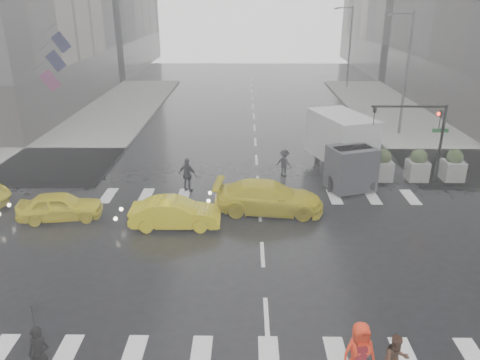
{
  "coord_description": "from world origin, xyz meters",
  "views": [
    {
      "loc": [
        -0.71,
        -16.75,
        9.8
      ],
      "look_at": [
        -0.95,
        2.0,
        2.48
      ],
      "focal_mm": 35.0,
      "sensor_mm": 36.0,
      "label": 1
    }
  ],
  "objects_px": {
    "pedestrian_orange": "(359,354)",
    "taxi_front": "(60,206)",
    "traffic_signal_pole": "(425,128)",
    "taxi_mid": "(175,213)",
    "pedestrian_brown": "(396,360)",
    "box_truck": "(343,145)"
  },
  "relations": [
    {
      "from": "pedestrian_brown",
      "to": "taxi_mid",
      "type": "height_order",
      "value": "pedestrian_brown"
    },
    {
      "from": "taxi_front",
      "to": "box_truck",
      "type": "distance_m",
      "value": 15.69
    },
    {
      "from": "taxi_front",
      "to": "box_truck",
      "type": "bearing_deg",
      "value": -75.97
    },
    {
      "from": "box_truck",
      "to": "traffic_signal_pole",
      "type": "bearing_deg",
      "value": -36.31
    },
    {
      "from": "pedestrian_brown",
      "to": "taxi_front",
      "type": "height_order",
      "value": "pedestrian_brown"
    },
    {
      "from": "pedestrian_orange",
      "to": "taxi_front",
      "type": "relative_size",
      "value": 0.5
    },
    {
      "from": "pedestrian_brown",
      "to": "taxi_mid",
      "type": "distance_m",
      "value": 11.74
    },
    {
      "from": "traffic_signal_pole",
      "to": "pedestrian_orange",
      "type": "xyz_separation_m",
      "value": [
        -6.67,
        -14.81,
        -2.26
      ]
    },
    {
      "from": "traffic_signal_pole",
      "to": "taxi_mid",
      "type": "distance_m",
      "value": 14.28
    },
    {
      "from": "traffic_signal_pole",
      "to": "taxi_mid",
      "type": "relative_size",
      "value": 1.1
    },
    {
      "from": "pedestrian_brown",
      "to": "taxi_front",
      "type": "bearing_deg",
      "value": 132.06
    },
    {
      "from": "pedestrian_brown",
      "to": "pedestrian_orange",
      "type": "relative_size",
      "value": 0.8
    },
    {
      "from": "traffic_signal_pole",
      "to": "taxi_mid",
      "type": "height_order",
      "value": "traffic_signal_pole"
    },
    {
      "from": "box_truck",
      "to": "taxi_front",
      "type": "bearing_deg",
      "value": -175.56
    },
    {
      "from": "pedestrian_brown",
      "to": "traffic_signal_pole",
      "type": "bearing_deg",
      "value": 59.14
    },
    {
      "from": "pedestrian_orange",
      "to": "taxi_front",
      "type": "bearing_deg",
      "value": 130.13
    },
    {
      "from": "pedestrian_brown",
      "to": "box_truck",
      "type": "height_order",
      "value": "box_truck"
    },
    {
      "from": "pedestrian_orange",
      "to": "traffic_signal_pole",
      "type": "bearing_deg",
      "value": 56.21
    },
    {
      "from": "taxi_front",
      "to": "taxi_mid",
      "type": "bearing_deg",
      "value": -106.6
    },
    {
      "from": "taxi_front",
      "to": "taxi_mid",
      "type": "distance_m",
      "value": 5.59
    },
    {
      "from": "taxi_mid",
      "to": "box_truck",
      "type": "relative_size",
      "value": 0.63
    },
    {
      "from": "pedestrian_brown",
      "to": "box_truck",
      "type": "distance_m",
      "value": 16.22
    }
  ]
}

